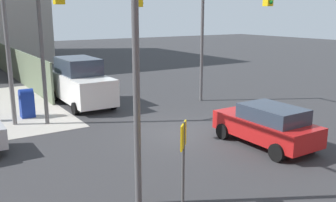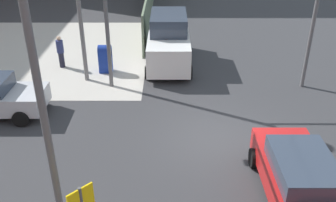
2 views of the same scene
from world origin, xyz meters
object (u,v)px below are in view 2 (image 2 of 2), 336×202
Objects in this scene: sedan_red at (298,175)px; pedestrian_crossing at (61,51)px; mailbox_blue at (105,58)px; van_white_delivery at (169,41)px; traffic_signal_nw_corner at (65,33)px.

sedan_red is 13.55m from pedestrian_crossing.
sedan_red is at bearing -149.15° from pedestrian_crossing.
mailbox_blue is 3.43m from van_white_delivery.
traffic_signal_nw_corner is 10.05m from pedestrian_crossing.
traffic_signal_nw_corner reaches higher than sedan_red.
van_white_delivery is at bearing 19.49° from sedan_red.
van_white_delivery is at bearing -70.56° from mailbox_blue.
pedestrian_crossing reaches higher than mailbox_blue.
pedestrian_crossing is (8.84, 2.90, -3.81)m from traffic_signal_nw_corner.
sedan_red reaches higher than mailbox_blue.
van_white_delivery reaches higher than sedan_red.
mailbox_blue is (8.24, 0.50, -3.92)m from traffic_signal_nw_corner.
van_white_delivery is (10.40, 3.68, 0.44)m from sedan_red.
van_white_delivery reaches higher than mailbox_blue.
traffic_signal_nw_corner reaches higher than pedestrian_crossing.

